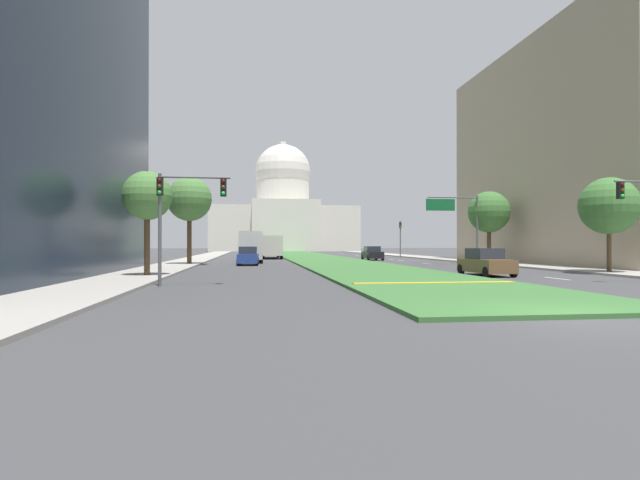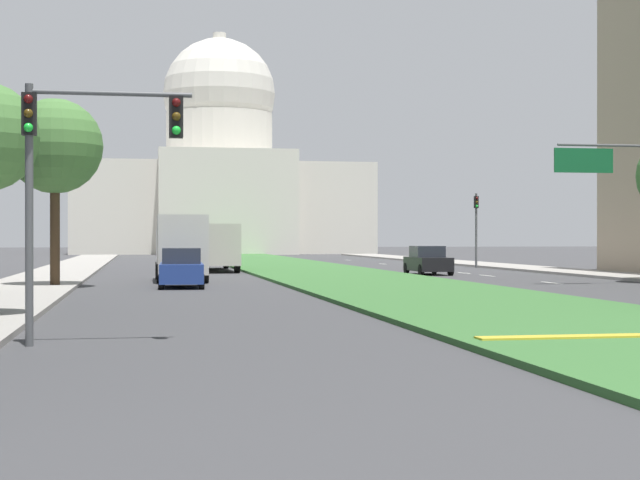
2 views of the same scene
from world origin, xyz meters
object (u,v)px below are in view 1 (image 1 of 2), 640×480
Objects in this scene: sedan_distant at (372,254)px; city_bus at (271,245)px; capitol_building at (283,214)px; traffic_light_near_left at (179,204)px; box_truck_delivery at (251,246)px; sedan_midblock at (248,256)px; street_tree_left_near at (147,197)px; street_tree_right_mid at (489,212)px; sedan_lead_stopped at (486,263)px; traffic_light_far_right at (400,234)px; street_tree_left_mid at (189,199)px; overhead_guide_sign at (459,215)px; street_tree_right_near at (609,206)px.

city_bus is (-11.69, 8.85, 0.99)m from sedan_distant.
traffic_light_near_left is at bearing -95.87° from capitol_building.
sedan_midblock is at bearing -92.07° from box_truck_delivery.
street_tree_left_near is 1.46× the size of sedan_midblock.
street_tree_left_near is at bearing 113.04° from traffic_light_near_left.
street_tree_left_near is at bearing -97.59° from capitol_building.
sedan_lead_stopped is at bearing -116.76° from street_tree_right_mid.
capitol_building is 69.80m from traffic_light_far_right.
overhead_guide_sign is at bearing -3.41° from street_tree_left_mid.
sedan_distant is at bearing 54.73° from street_tree_left_near.
sedan_distant is at bearing 40.31° from sedan_midblock.
sedan_lead_stopped is at bearing -99.45° from traffic_light_far_right.
sedan_distant is at bearing 106.58° from street_tree_right_near.
box_truck_delivery reaches higher than sedan_lead_stopped.
street_tree_right_near is (26.21, 5.80, 0.60)m from traffic_light_near_left.
street_tree_left_near is at bearing -91.30° from street_tree_left_mid.
sedan_distant is (20.22, 28.58, -3.91)m from street_tree_left_near.
overhead_guide_sign is 17.25m from sedan_lead_stopped.
street_tree_right_mid is 23.50m from sedan_midblock.
street_tree_right_mid is (28.40, -0.56, -0.96)m from street_tree_left_mid.
capitol_building is at bearing 85.26° from city_bus.
city_bus is at bearing 80.10° from box_truck_delivery.
street_tree_right_mid is at bearing -1.12° from street_tree_left_mid.
overhead_guide_sign is 14.85m from sedan_distant.
sedan_lead_stopped is 1.02× the size of sedan_distant.
traffic_light_near_left is 39.11m from sedan_distant.
sedan_lead_stopped is at bearing -2.45° from street_tree_left_near.
sedan_midblock is at bearing 82.37° from traffic_light_near_left.
capitol_building is 108.98m from street_tree_left_near.
city_bus is at bearing 142.88° from sedan_distant.
traffic_light_far_right is at bearing 58.48° from sedan_distant.
street_tree_left_mid is at bearing -139.24° from traffic_light_far_right.
sedan_distant is 14.69m from city_bus.
sedan_midblock is at bearing -4.61° from street_tree_left_mid.
traffic_light_near_left is (-11.73, -114.12, -6.23)m from capitol_building.
overhead_guide_sign is 29.50m from street_tree_left_near.
sedan_distant is (-8.56, 12.48, -4.23)m from street_tree_right_mid.
sedan_midblock is 0.66× the size of box_truck_delivery.
sedan_midblock is 19.09m from sedan_distant.
sedan_lead_stopped is 1.02× the size of sedan_midblock.
street_tree_left_mid is 8.91m from box_truck_delivery.
city_bus is at bearing -94.74° from capitol_building.
box_truck_delivery is at bearing 121.89° from sedan_lead_stopped.
street_tree_right_near is 16.53m from street_tree_right_mid.
traffic_light_far_right is 1.23× the size of sedan_distant.
traffic_light_near_left is 0.81× the size of box_truck_delivery.
box_truck_delivery is at bearing 160.12° from overhead_guide_sign.
traffic_light_far_right is at bearing 55.74° from street_tree_left_near.
street_tree_right_near reaches higher than street_tree_left_near.
capitol_building reaches higher than box_truck_delivery.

